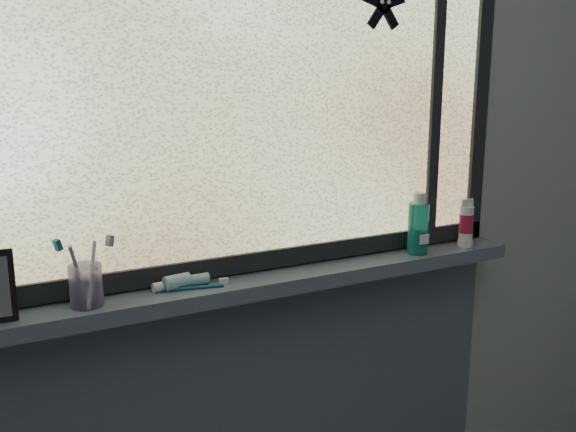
% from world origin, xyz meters
% --- Properties ---
extents(wall_back, '(3.00, 0.01, 2.50)m').
position_xyz_m(wall_back, '(0.00, 1.30, 1.25)').
color(wall_back, '#9EA3A8').
rests_on(wall_back, ground).
extents(windowsill, '(1.62, 0.14, 0.04)m').
position_xyz_m(windowsill, '(0.00, 1.23, 1.00)').
color(windowsill, '#4B5464').
rests_on(windowsill, wall_back).
extents(window_pane, '(1.50, 0.01, 1.00)m').
position_xyz_m(window_pane, '(0.00, 1.28, 1.53)').
color(window_pane, silver).
rests_on(window_pane, wall_back).
extents(frame_bottom, '(1.60, 0.03, 0.05)m').
position_xyz_m(frame_bottom, '(0.00, 1.28, 1.05)').
color(frame_bottom, black).
rests_on(frame_bottom, windowsill).
extents(frame_right, '(0.05, 0.03, 1.10)m').
position_xyz_m(frame_right, '(0.78, 1.28, 1.53)').
color(frame_right, black).
rests_on(frame_right, wall_back).
extents(frame_mullion, '(0.03, 0.03, 1.00)m').
position_xyz_m(frame_mullion, '(0.60, 1.28, 1.53)').
color(frame_mullion, black).
rests_on(frame_mullion, wall_back).
extents(starfish_sticker, '(0.15, 0.02, 0.15)m').
position_xyz_m(starfish_sticker, '(0.40, 1.27, 1.72)').
color(starfish_sticker, black).
rests_on(starfish_sticker, window_pane).
extents(toothpaste_tube, '(0.21, 0.06, 0.04)m').
position_xyz_m(toothpaste_tube, '(-0.20, 1.24, 1.04)').
color(toothpaste_tube, white).
rests_on(toothpaste_tube, windowsill).
extents(toothbrush_cup, '(0.10, 0.10, 0.10)m').
position_xyz_m(toothbrush_cup, '(-0.44, 1.22, 1.07)').
color(toothbrush_cup, '#B0A5DA').
rests_on(toothbrush_cup, windowsill).
extents(toothbrush_lying, '(0.19, 0.06, 0.01)m').
position_xyz_m(toothbrush_lying, '(-0.19, 1.21, 1.03)').
color(toothbrush_lying, '#0B516B').
rests_on(toothbrush_lying, windowsill).
extents(mouthwash_bottle, '(0.07, 0.07, 0.15)m').
position_xyz_m(mouthwash_bottle, '(0.51, 1.21, 1.11)').
color(mouthwash_bottle, teal).
rests_on(mouthwash_bottle, windowsill).
extents(cream_tube, '(0.04, 0.04, 0.11)m').
position_xyz_m(cream_tube, '(0.69, 1.21, 1.10)').
color(cream_tube, silver).
rests_on(cream_tube, windowsill).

